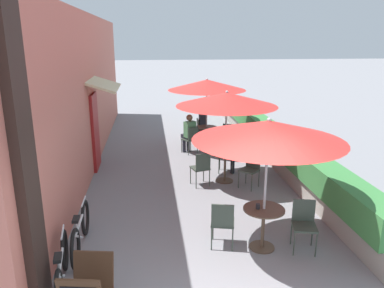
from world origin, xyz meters
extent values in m
cube|color=#C66B5B|center=(-2.55, 7.18, 2.10)|extent=(0.24, 14.36, 4.20)
cube|color=black|center=(-2.37, 0.60, 2.10)|extent=(0.12, 0.56, 4.20)
cube|color=maroon|center=(-2.39, 6.46, 1.05)|extent=(0.08, 0.96, 2.10)
cube|color=beige|center=(-2.08, 6.46, 2.35)|extent=(0.78, 1.80, 0.30)
cube|color=gray|center=(2.75, 7.08, 0.23)|extent=(0.44, 13.36, 0.45)
cube|color=#387A3D|center=(2.75, 7.08, 0.73)|extent=(0.60, 12.69, 0.56)
cylinder|color=brown|center=(1.01, 1.81, 0.01)|extent=(0.44, 0.44, 0.02)
cylinder|color=brown|center=(1.01, 1.81, 0.38)|extent=(0.06, 0.06, 0.73)
cylinder|color=brown|center=(1.01, 1.81, 0.74)|extent=(0.71, 0.71, 0.02)
cylinder|color=#B7B7BC|center=(1.01, 1.81, 1.12)|extent=(0.04, 0.04, 2.23)
cone|color=red|center=(1.01, 1.81, 2.12)|extent=(2.48, 2.48, 0.33)
sphere|color=#B7B7BC|center=(1.01, 1.81, 2.29)|extent=(0.07, 0.07, 0.07)
cube|color=#384238|center=(0.34, 1.97, 0.45)|extent=(0.48, 0.48, 0.04)
cube|color=#384238|center=(0.29, 1.79, 0.66)|extent=(0.38, 0.12, 0.42)
cylinder|color=#384238|center=(0.55, 2.11, 0.23)|extent=(0.02, 0.02, 0.45)
cylinder|color=#384238|center=(0.20, 2.19, 0.23)|extent=(0.02, 0.02, 0.45)
cylinder|color=#384238|center=(0.47, 1.76, 0.23)|extent=(0.02, 0.02, 0.45)
cylinder|color=#384238|center=(0.12, 1.84, 0.23)|extent=(0.02, 0.02, 0.45)
cube|color=#384238|center=(1.69, 1.65, 0.45)|extent=(0.48, 0.48, 0.04)
cube|color=#384238|center=(1.73, 1.83, 0.66)|extent=(0.38, 0.12, 0.42)
cylinder|color=#384238|center=(1.47, 1.52, 0.23)|extent=(0.02, 0.02, 0.45)
cylinder|color=#384238|center=(1.82, 1.44, 0.23)|extent=(0.02, 0.02, 0.45)
cylinder|color=#384238|center=(1.56, 1.87, 0.23)|extent=(0.02, 0.02, 0.45)
cylinder|color=#384238|center=(1.91, 1.79, 0.23)|extent=(0.02, 0.02, 0.45)
cylinder|color=#232328|center=(0.90, 1.82, 0.80)|extent=(0.07, 0.07, 0.09)
cylinder|color=brown|center=(0.99, 5.01, 0.01)|extent=(0.44, 0.44, 0.02)
cylinder|color=brown|center=(0.99, 5.01, 0.38)|extent=(0.06, 0.06, 0.73)
cylinder|color=brown|center=(0.99, 5.01, 0.74)|extent=(0.71, 0.71, 0.02)
cylinder|color=#B7B7BC|center=(0.99, 5.01, 1.12)|extent=(0.04, 0.04, 2.23)
cone|color=red|center=(0.99, 5.01, 2.12)|extent=(2.48, 2.48, 0.33)
sphere|color=#B7B7BC|center=(0.99, 5.01, 2.29)|extent=(0.07, 0.07, 0.07)
cube|color=#384238|center=(1.49, 4.53, 0.45)|extent=(0.57, 0.57, 0.04)
cube|color=#384238|center=(1.61, 4.66, 0.66)|extent=(0.29, 0.29, 0.42)
cylinder|color=#384238|center=(1.23, 4.52, 0.23)|extent=(0.02, 0.02, 0.45)
cylinder|color=#384238|center=(1.49, 4.27, 0.23)|extent=(0.02, 0.02, 0.45)
cylinder|color=#384238|center=(1.48, 4.78, 0.23)|extent=(0.02, 0.02, 0.45)
cylinder|color=#384238|center=(1.74, 4.53, 0.23)|extent=(0.02, 0.02, 0.45)
cube|color=#384238|center=(1.15, 5.68, 0.45)|extent=(0.48, 0.48, 0.04)
cube|color=#384238|center=(0.97, 5.73, 0.66)|extent=(0.12, 0.38, 0.42)
cylinder|color=#384238|center=(1.28, 5.46, 0.23)|extent=(0.02, 0.02, 0.45)
cylinder|color=#384238|center=(1.37, 5.81, 0.23)|extent=(0.02, 0.02, 0.45)
cylinder|color=#384238|center=(0.94, 5.55, 0.23)|extent=(0.02, 0.02, 0.45)
cylinder|color=#384238|center=(1.02, 5.90, 0.23)|extent=(0.02, 0.02, 0.45)
cylinder|color=#23232D|center=(1.31, 5.56, 0.24)|extent=(0.11, 0.11, 0.47)
cylinder|color=#23232D|center=(1.35, 5.72, 0.24)|extent=(0.11, 0.11, 0.47)
cube|color=#23232D|center=(1.24, 5.66, 0.53)|extent=(0.42, 0.38, 0.12)
cube|color=#AD424C|center=(1.13, 5.69, 0.78)|extent=(0.30, 0.38, 0.50)
sphere|color=beige|center=(1.15, 5.68, 1.15)|extent=(0.20, 0.20, 0.20)
cube|color=#384238|center=(0.32, 4.82, 0.45)|extent=(0.50, 0.50, 0.04)
cube|color=#384238|center=(0.37, 4.64, 0.66)|extent=(0.37, 0.13, 0.42)
cylinder|color=#384238|center=(0.44, 5.04, 0.23)|extent=(0.02, 0.02, 0.45)
cylinder|color=#384238|center=(0.10, 4.94, 0.23)|extent=(0.02, 0.02, 0.45)
cylinder|color=#384238|center=(0.54, 4.69, 0.23)|extent=(0.02, 0.02, 0.45)
cylinder|color=#384238|center=(0.20, 4.59, 0.23)|extent=(0.02, 0.02, 0.45)
cylinder|color=brown|center=(0.95, 7.91, 0.01)|extent=(0.44, 0.44, 0.02)
cylinder|color=brown|center=(0.95, 7.91, 0.38)|extent=(0.06, 0.06, 0.73)
cylinder|color=brown|center=(0.95, 7.91, 0.74)|extent=(0.71, 0.71, 0.02)
cylinder|color=#B7B7BC|center=(0.95, 7.91, 1.12)|extent=(0.04, 0.04, 2.23)
cone|color=red|center=(0.95, 7.91, 2.12)|extent=(2.48, 2.48, 0.33)
sphere|color=#B7B7BC|center=(0.95, 7.91, 2.29)|extent=(0.07, 0.07, 0.07)
cube|color=#384238|center=(0.35, 7.55, 0.45)|extent=(0.55, 0.55, 0.04)
cube|color=#384238|center=(0.45, 7.40, 0.66)|extent=(0.34, 0.22, 0.42)
cylinder|color=#384238|center=(0.41, 7.80, 0.23)|extent=(0.02, 0.02, 0.45)
cylinder|color=#384238|center=(0.11, 7.62, 0.23)|extent=(0.02, 0.02, 0.45)
cylinder|color=#384238|center=(0.60, 7.49, 0.23)|extent=(0.02, 0.02, 0.45)
cylinder|color=#384238|center=(0.29, 7.31, 0.23)|extent=(0.02, 0.02, 0.45)
cylinder|color=#23232D|center=(0.33, 7.75, 0.24)|extent=(0.11, 0.11, 0.47)
cylinder|color=#23232D|center=(0.19, 7.67, 0.24)|extent=(0.11, 0.11, 0.47)
cube|color=#23232D|center=(0.31, 7.63, 0.53)|extent=(0.44, 0.46, 0.12)
cube|color=#4C8456|center=(0.36, 7.54, 0.78)|extent=(0.40, 0.36, 0.50)
sphere|color=brown|center=(0.35, 7.55, 1.15)|extent=(0.20, 0.20, 0.20)
cube|color=#384238|center=(1.56, 7.58, 0.45)|extent=(0.54, 0.54, 0.04)
cube|color=#384238|center=(1.65, 7.74, 0.66)|extent=(0.35, 0.21, 0.42)
cylinder|color=#384238|center=(1.31, 7.51, 0.23)|extent=(0.02, 0.02, 0.45)
cylinder|color=#384238|center=(1.63, 7.33, 0.23)|extent=(0.02, 0.02, 0.45)
cylinder|color=#384238|center=(1.49, 7.82, 0.23)|extent=(0.02, 0.02, 0.45)
cylinder|color=#384238|center=(1.80, 7.65, 0.23)|extent=(0.02, 0.02, 0.45)
cube|color=#384238|center=(0.94, 8.61, 0.45)|extent=(0.41, 0.41, 0.04)
cube|color=#384238|center=(0.75, 8.60, 0.66)|extent=(0.04, 0.38, 0.42)
cylinder|color=#384238|center=(1.12, 8.43, 0.23)|extent=(0.02, 0.02, 0.45)
cylinder|color=#384238|center=(1.11, 8.79, 0.23)|extent=(0.02, 0.02, 0.45)
cylinder|color=#384238|center=(0.76, 8.42, 0.23)|extent=(0.02, 0.02, 0.45)
cylinder|color=#384238|center=(0.75, 8.78, 0.23)|extent=(0.02, 0.02, 0.45)
cylinder|color=#23232D|center=(1.12, 8.53, 0.24)|extent=(0.11, 0.11, 0.47)
cylinder|color=#23232D|center=(1.12, 8.69, 0.24)|extent=(0.11, 0.11, 0.47)
cube|color=#23232D|center=(1.03, 8.61, 0.53)|extent=(0.37, 0.31, 0.12)
cube|color=#282D38|center=(0.92, 8.61, 0.78)|extent=(0.23, 0.34, 0.50)
sphere|color=tan|center=(0.94, 8.61, 1.15)|extent=(0.20, 0.20, 0.20)
torus|color=black|center=(-2.28, 1.59, 0.32)|extent=(0.15, 0.65, 0.64)
cylinder|color=silver|center=(-2.20, 1.05, 0.50)|extent=(0.16, 0.85, 0.04)
cylinder|color=silver|center=(-2.17, 0.86, 0.34)|extent=(0.13, 0.62, 0.41)
cylinder|color=silver|center=(-2.16, 0.75, 0.60)|extent=(0.04, 0.04, 0.23)
cube|color=black|center=(-2.16, 0.75, 0.71)|extent=(0.13, 0.23, 0.05)
cylinder|color=silver|center=(-2.27, 1.55, 0.66)|extent=(0.09, 0.46, 0.03)
torus|color=black|center=(-2.13, 2.68, 0.33)|extent=(0.07, 0.66, 0.66)
torus|color=black|center=(-2.11, 1.59, 0.33)|extent=(0.07, 0.66, 0.66)
cylinder|color=silver|center=(-2.12, 2.13, 0.51)|extent=(0.05, 0.85, 0.04)
cylinder|color=silver|center=(-2.11, 1.94, 0.34)|extent=(0.05, 0.62, 0.41)
cylinder|color=silver|center=(-2.11, 1.83, 0.61)|extent=(0.04, 0.04, 0.23)
cube|color=black|center=(-2.11, 1.83, 0.72)|extent=(0.10, 0.22, 0.05)
cylinder|color=silver|center=(-2.13, 2.64, 0.67)|extent=(0.04, 0.46, 0.03)
cube|color=#422819|center=(-1.65, 0.39, 0.47)|extent=(0.54, 0.31, 0.93)
cube|color=black|center=(-1.65, 0.41, 0.49)|extent=(0.44, 0.23, 0.71)
camera|label=1|loc=(-0.87, -3.83, 3.55)|focal=35.00mm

